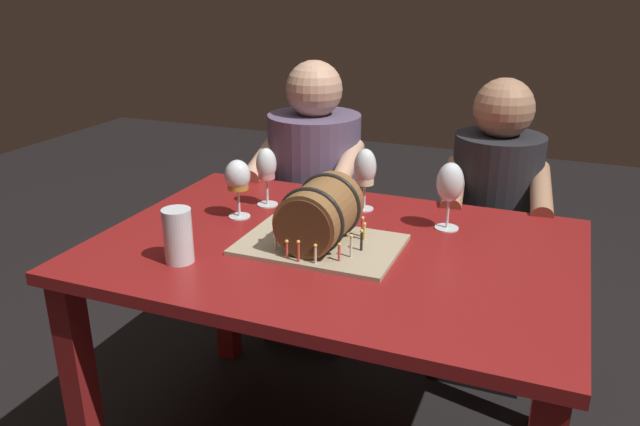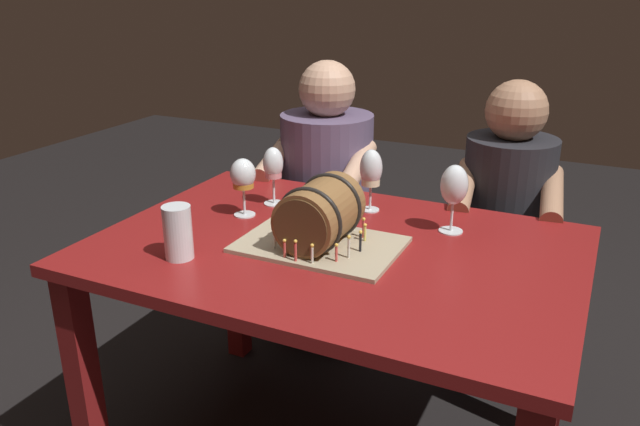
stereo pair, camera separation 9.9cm
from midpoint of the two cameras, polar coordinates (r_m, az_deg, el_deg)
The scene contains 9 objects.
dining_table at distance 1.81m, azimuth 2.94°, elevation -6.12°, with size 1.33×0.93×0.76m.
barrel_cake at distance 1.72m, azimuth 1.65°, elevation -0.50°, with size 0.44×0.30×0.19m.
wine_glass_empty at distance 1.85m, azimuth 13.58°, elevation 2.36°, with size 0.08×0.08×0.20m.
wine_glass_rose at distance 2.03m, azimuth -2.88°, elevation 4.25°, with size 0.07×0.07×0.19m.
wine_glass_white at distance 1.98m, azimuth 6.08°, elevation 3.80°, with size 0.07×0.07×0.20m.
wine_glass_amber at distance 1.94m, azimuth -5.55°, elevation 3.30°, with size 0.08×0.08×0.18m.
beer_pint at distance 1.69m, azimuth -11.12°, elevation -1.97°, with size 0.08×0.08×0.15m.
person_seated_left at distance 2.56m, azimuth 1.68°, elevation -0.05°, with size 0.43×0.51×1.17m.
person_seated_right at distance 2.40m, azimuth 17.22°, elevation -3.47°, with size 0.39×0.48×1.14m.
Camera 2 is at (0.65, -1.47, 1.47)m, focal length 35.27 mm.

